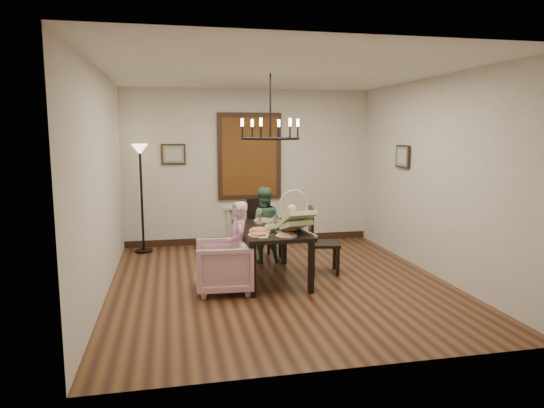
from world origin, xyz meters
name	(u,v)px	position (x,y,z in m)	size (l,w,h in m)	color
room_shell	(274,178)	(0.00, 0.37, 1.40)	(4.51, 5.00, 2.81)	brown
dining_table	(270,234)	(-0.08, 0.19, 0.64)	(0.88, 1.55, 0.72)	black
chair_far	(265,228)	(0.06, 1.31, 0.49)	(0.43, 0.43, 0.98)	black
chair_right	(324,240)	(0.74, 0.32, 0.49)	(0.43, 0.43, 0.98)	black
armchair	(223,266)	(-0.78, -0.20, 0.33)	(0.70, 0.72, 0.65)	#E0ABC4
elderly_woman	(238,253)	(-0.58, -0.16, 0.48)	(0.35, 0.23, 0.96)	#D999B7
seated_man	(263,231)	(-0.02, 1.09, 0.49)	(0.48, 0.38, 0.99)	#416E52
baby_bouncer	(295,219)	(0.15, -0.25, 0.92)	(0.44, 0.61, 0.40)	#C1D08F
salad_bowl	(274,228)	(-0.07, 0.02, 0.76)	(0.30, 0.30, 0.07)	white
pizza_platter	(260,230)	(-0.26, -0.01, 0.74)	(0.29, 0.29, 0.04)	tan
drinking_glass	(278,224)	(0.00, 0.10, 0.79)	(0.07, 0.07, 0.14)	silver
window_blinds	(250,156)	(0.00, 2.46, 1.60)	(1.00, 0.03, 1.40)	brown
radiator	(250,224)	(0.00, 2.48, 0.35)	(0.92, 0.12, 0.62)	silver
picture_back	(173,154)	(-1.35, 2.47, 1.65)	(0.42, 0.03, 0.36)	black
picture_right	(402,156)	(2.21, 0.90, 1.65)	(0.42, 0.03, 0.36)	black
floor_lamp	(142,200)	(-1.90, 2.15, 0.90)	(0.30, 0.30, 1.80)	black
chandelier	(270,138)	(-0.08, 0.19, 1.95)	(0.80, 0.80, 0.04)	black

